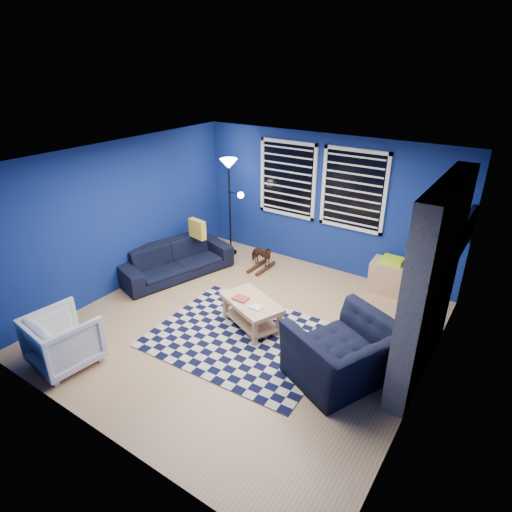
{
  "coord_description": "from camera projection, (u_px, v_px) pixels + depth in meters",
  "views": [
    {
      "loc": [
        3.11,
        -4.37,
        3.71
      ],
      "look_at": [
        -0.01,
        0.3,
        1.05
      ],
      "focal_mm": 30.0,
      "sensor_mm": 36.0,
      "label": 1
    }
  ],
  "objects": [
    {
      "name": "floor",
      "position": [
        246.0,
        327.0,
        6.43
      ],
      "size": [
        5.0,
        5.0,
        0.0
      ],
      "primitive_type": "plane",
      "color": "tan",
      "rests_on": "ground"
    },
    {
      "name": "ceiling",
      "position": [
        244.0,
        161.0,
        5.36
      ],
      "size": [
        5.0,
        5.0,
        0.0
      ],
      "primitive_type": "plane",
      "rotation": [
        3.14,
        0.0,
        0.0
      ],
      "color": "white",
      "rests_on": "wall_back"
    },
    {
      "name": "wall_back",
      "position": [
        324.0,
        204.0,
        7.77
      ],
      "size": [
        5.0,
        0.0,
        5.0
      ],
      "primitive_type": "plane",
      "rotation": [
        1.57,
        0.0,
        0.0
      ],
      "color": "navy",
      "rests_on": "floor"
    },
    {
      "name": "wall_left",
      "position": [
        123.0,
        217.0,
        7.15
      ],
      "size": [
        0.0,
        5.0,
        5.0
      ],
      "primitive_type": "plane",
      "rotation": [
        1.57,
        0.0,
        1.57
      ],
      "color": "navy",
      "rests_on": "floor"
    },
    {
      "name": "wall_right",
      "position": [
        433.0,
        304.0,
        4.64
      ],
      "size": [
        0.0,
        5.0,
        5.0
      ],
      "primitive_type": "plane",
      "rotation": [
        1.57,
        0.0,
        -1.57
      ],
      "color": "navy",
      "rests_on": "floor"
    },
    {
      "name": "fireplace",
      "position": [
        430.0,
        286.0,
        5.11
      ],
      "size": [
        0.65,
        2.0,
        2.5
      ],
      "color": "gray",
      "rests_on": "floor"
    },
    {
      "name": "window_left",
      "position": [
        287.0,
        179.0,
        7.97
      ],
      "size": [
        1.17,
        0.06,
        1.42
      ],
      "color": "black",
      "rests_on": "wall_back"
    },
    {
      "name": "window_right",
      "position": [
        353.0,
        190.0,
        7.32
      ],
      "size": [
        1.17,
        0.06,
        1.42
      ],
      "color": "black",
      "rests_on": "wall_back"
    },
    {
      "name": "tv",
      "position": [
        465.0,
        233.0,
        6.1
      ],
      "size": [
        0.07,
        1.0,
        0.58
      ],
      "color": "black",
      "rests_on": "wall_right"
    },
    {
      "name": "rug",
      "position": [
        243.0,
        337.0,
        6.18
      ],
      "size": [
        2.58,
        2.1,
        0.02
      ],
      "primitive_type": "cube",
      "rotation": [
        0.0,
        0.0,
        0.04
      ],
      "color": "black",
      "rests_on": "floor"
    },
    {
      "name": "sofa",
      "position": [
        175.0,
        260.0,
        7.82
      ],
      "size": [
        2.22,
        1.38,
        0.61
      ],
      "primitive_type": "imported",
      "rotation": [
        0.0,
        0.0,
        1.28
      ],
      "color": "black",
      "rests_on": "floor"
    },
    {
      "name": "armchair_big",
      "position": [
        344.0,
        353.0,
        5.23
      ],
      "size": [
        1.56,
        1.48,
        0.8
      ],
      "primitive_type": "imported",
      "rotation": [
        0.0,
        0.0,
        -2.0
      ],
      "color": "black",
      "rests_on": "floor"
    },
    {
      "name": "armchair_bent",
      "position": [
        63.0,
        340.0,
        5.53
      ],
      "size": [
        0.87,
        0.89,
        0.73
      ],
      "primitive_type": "imported",
      "rotation": [
        0.0,
        0.0,
        3.02
      ],
      "color": "gray",
      "rests_on": "floor"
    },
    {
      "name": "rocking_horse",
      "position": [
        261.0,
        255.0,
        8.04
      ],
      "size": [
        0.24,
        0.51,
        0.43
      ],
      "primitive_type": "imported",
      "rotation": [
        0.0,
        0.0,
        1.55
      ],
      "color": "#452416",
      "rests_on": "floor"
    },
    {
      "name": "coffee_table",
      "position": [
        251.0,
        308.0,
        6.28
      ],
      "size": [
        1.09,
        0.87,
        0.47
      ],
      "rotation": [
        0.0,
        0.0,
        -0.39
      ],
      "color": "tan",
      "rests_on": "rug"
    },
    {
      "name": "cabinet",
      "position": [
        390.0,
        277.0,
        7.28
      ],
      "size": [
        0.68,
        0.48,
        0.64
      ],
      "rotation": [
        0.0,
        0.0,
        0.06
      ],
      "color": "tan",
      "rests_on": "floor"
    },
    {
      "name": "floor_lamp",
      "position": [
        230.0,
        177.0,
        8.13
      ],
      "size": [
        0.53,
        0.32,
        1.94
      ],
      "color": "black",
      "rests_on": "floor"
    },
    {
      "name": "throw_pillow",
      "position": [
        197.0,
        229.0,
        7.9
      ],
      "size": [
        0.39,
        0.17,
        0.35
      ],
      "primitive_type": "cube",
      "rotation": [
        0.0,
        0.0,
        -0.17
      ],
      "color": "gold",
      "rests_on": "sofa"
    }
  ]
}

